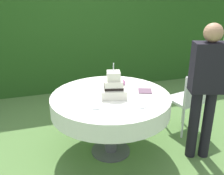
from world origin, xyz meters
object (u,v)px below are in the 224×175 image
at_px(serving_plate_far, 96,106).
at_px(standing_person, 206,85).
at_px(cake_table, 111,104).
at_px(serving_plate_left, 141,106).
at_px(wedding_cake, 114,87).
at_px(serving_plate_near, 122,83).
at_px(garden_chair, 190,97).
at_px(napkin_stack, 145,91).

distance_m(serving_plate_far, standing_person, 1.23).
bearing_deg(standing_person, cake_table, 157.82).
distance_m(cake_table, serving_plate_left, 0.46).
relative_size(cake_table, serving_plate_far, 9.61).
bearing_deg(serving_plate_far, serving_plate_left, -16.14).
bearing_deg(cake_table, serving_plate_left, -60.15).
bearing_deg(serving_plate_left, standing_person, -1.32).
bearing_deg(standing_person, serving_plate_far, 173.02).
xyz_separation_m(wedding_cake, serving_plate_near, (0.22, 0.33, -0.10)).
relative_size(serving_plate_left, standing_person, 0.07).
relative_size(serving_plate_left, garden_chair, 0.13).
xyz_separation_m(cake_table, napkin_stack, (0.43, -0.01, 0.11)).
relative_size(cake_table, serving_plate_left, 12.02).
xyz_separation_m(serving_plate_far, napkin_stack, (0.66, 0.24, -0.00)).
distance_m(serving_plate_near, serving_plate_left, 0.69).
distance_m(wedding_cake, serving_plate_near, 0.41).
height_order(cake_table, napkin_stack, napkin_stack).
relative_size(serving_plate_far, garden_chair, 0.16).
height_order(serving_plate_near, garden_chair, garden_chair).
bearing_deg(napkin_stack, cake_table, 178.64).
relative_size(cake_table, garden_chair, 1.56).
xyz_separation_m(garden_chair, standing_person, (-0.18, -0.52, 0.39)).
height_order(serving_plate_left, standing_person, standing_person).
height_order(napkin_stack, standing_person, standing_person).
height_order(wedding_cake, garden_chair, wedding_cake).
bearing_deg(napkin_stack, serving_plate_left, -119.45).
distance_m(wedding_cake, garden_chair, 1.19).
xyz_separation_m(wedding_cake, garden_chair, (1.13, 0.14, -0.33)).
bearing_deg(serving_plate_far, cake_table, 47.05).
bearing_deg(garden_chair, serving_plate_far, -165.01).
xyz_separation_m(wedding_cake, standing_person, (0.95, -0.38, 0.05)).
distance_m(wedding_cake, serving_plate_far, 0.36).
distance_m(cake_table, garden_chair, 1.17).
xyz_separation_m(napkin_stack, standing_person, (0.55, -0.39, 0.16)).
distance_m(serving_plate_near, garden_chair, 0.95).
bearing_deg(cake_table, serving_plate_far, -132.95).
xyz_separation_m(serving_plate_left, standing_person, (0.76, -0.02, 0.16)).
relative_size(serving_plate_far, serving_plate_left, 1.25).
distance_m(serving_plate_far, serving_plate_left, 0.47).
distance_m(garden_chair, standing_person, 0.68).
bearing_deg(napkin_stack, serving_plate_far, -160.04).
bearing_deg(serving_plate_left, napkin_stack, 60.55).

